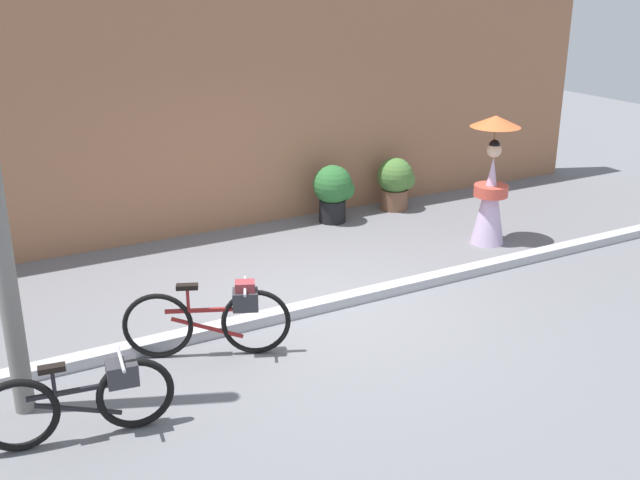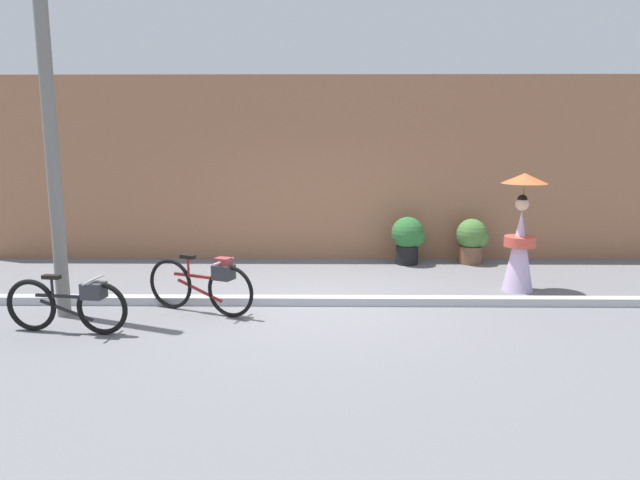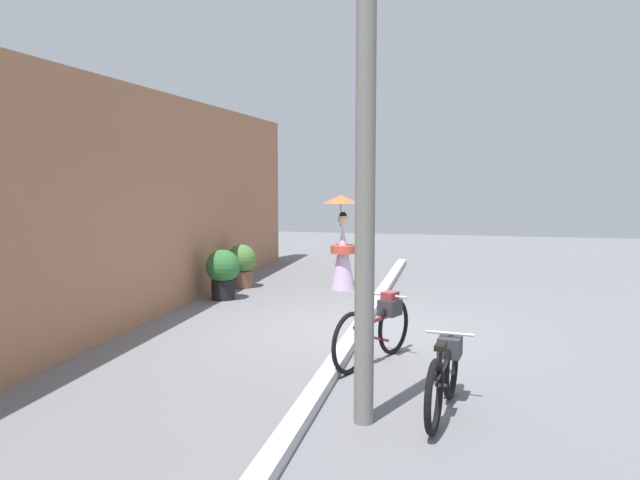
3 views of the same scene
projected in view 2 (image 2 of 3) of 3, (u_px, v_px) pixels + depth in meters
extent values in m
plane|color=slate|center=(316.00, 305.00, 8.69)|extent=(30.00, 30.00, 0.00)
cube|color=#9E6B4C|center=(319.00, 168.00, 11.80)|extent=(14.00, 0.40, 3.59)
cube|color=#B2B2B7|center=(316.00, 301.00, 8.68)|extent=(14.00, 0.20, 0.12)
torus|color=black|center=(102.00, 308.00, 7.35)|extent=(0.67, 0.16, 0.67)
torus|color=black|center=(31.00, 305.00, 7.49)|extent=(0.67, 0.16, 0.67)
cube|color=black|center=(66.00, 296.00, 7.39)|extent=(0.80, 0.15, 0.04)
cube|color=black|center=(67.00, 310.00, 7.42)|extent=(0.70, 0.13, 0.26)
cylinder|color=black|center=(52.00, 288.00, 7.40)|extent=(0.03, 0.03, 0.27)
cube|color=black|center=(51.00, 277.00, 7.38)|extent=(0.23, 0.12, 0.05)
cylinder|color=silver|center=(93.00, 280.00, 7.30)|extent=(0.10, 0.48, 0.03)
cube|color=#333338|center=(94.00, 290.00, 7.32)|extent=(0.29, 0.25, 0.20)
torus|color=black|center=(230.00, 291.00, 8.05)|extent=(0.68, 0.34, 0.72)
torus|color=black|center=(171.00, 284.00, 8.45)|extent=(0.68, 0.34, 0.72)
cube|color=maroon|center=(199.00, 277.00, 8.22)|extent=(0.79, 0.37, 0.04)
cube|color=maroon|center=(200.00, 291.00, 8.26)|extent=(0.69, 0.32, 0.27)
cylinder|color=maroon|center=(188.00, 267.00, 8.27)|extent=(0.03, 0.03, 0.30)
cube|color=black|center=(188.00, 257.00, 8.25)|extent=(0.24, 0.17, 0.05)
cylinder|color=silver|center=(223.00, 261.00, 8.02)|extent=(0.22, 0.45, 0.03)
cube|color=#333338|center=(224.00, 272.00, 8.04)|extent=(0.33, 0.31, 0.20)
cube|color=maroon|center=(223.00, 263.00, 8.02)|extent=(0.25, 0.23, 0.14)
cone|color=silver|center=(519.00, 251.00, 9.38)|extent=(0.48, 0.48, 1.28)
cylinder|color=#D14C3D|center=(520.00, 241.00, 9.35)|extent=(0.49, 0.49, 0.16)
sphere|color=beige|center=(522.00, 204.00, 9.25)|extent=(0.21, 0.21, 0.21)
sphere|color=black|center=(522.00, 200.00, 9.23)|extent=(0.16, 0.16, 0.16)
cylinder|color=olive|center=(524.00, 196.00, 9.27)|extent=(0.02, 0.02, 0.55)
cone|color=orange|center=(525.00, 178.00, 9.23)|extent=(0.71, 0.71, 0.16)
cylinder|color=brown|center=(470.00, 255.00, 11.46)|extent=(0.45, 0.45, 0.34)
sphere|color=#4C7A38|center=(471.00, 234.00, 11.39)|extent=(0.59, 0.59, 0.59)
sphere|color=#4C7A38|center=(480.00, 239.00, 11.31)|extent=(0.33, 0.33, 0.33)
cylinder|color=black|center=(407.00, 255.00, 11.39)|extent=(0.42, 0.42, 0.36)
sphere|color=#2D6B33|center=(408.00, 233.00, 11.32)|extent=(0.62, 0.62, 0.62)
sphere|color=#2D6B33|center=(416.00, 238.00, 11.24)|extent=(0.34, 0.34, 0.34)
cylinder|color=slate|center=(51.00, 139.00, 7.75)|extent=(0.18, 0.18, 4.80)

